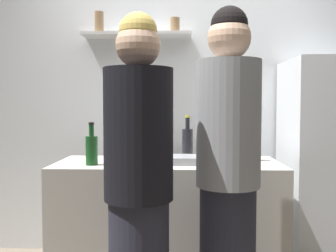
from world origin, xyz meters
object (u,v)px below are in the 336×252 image
object	(u,v)px
utensil_holder	(116,153)
refrigerator	(328,166)
baking_pan	(182,160)
person_blonde	(139,190)
person_grey_hoodie	(228,176)
water_bottle_plastic	(252,145)
wine_bottle_dark_glass	(187,142)
wine_bottle_green_glass	(92,149)

from	to	relation	value
utensil_holder	refrigerator	bearing A→B (deg)	11.65
baking_pan	person_blonde	world-z (taller)	person_blonde
baking_pan	person_grey_hoodie	size ratio (longest dim) A/B	0.19
refrigerator	person_grey_hoodie	world-z (taller)	person_grey_hoodie
water_bottle_plastic	baking_pan	bearing A→B (deg)	-164.49
utensil_holder	water_bottle_plastic	xyz separation A→B (m)	(0.95, 0.08, 0.05)
utensil_holder	wine_bottle_dark_glass	bearing A→B (deg)	23.41
refrigerator	person_blonde	size ratio (longest dim) A/B	0.94
refrigerator	person_blonde	world-z (taller)	person_blonde
baking_pan	water_bottle_plastic	world-z (taller)	water_bottle_plastic
wine_bottle_dark_glass	person_blonde	world-z (taller)	person_blonde
person_blonde	wine_bottle_dark_glass	bearing A→B (deg)	28.65
wine_bottle_dark_glass	water_bottle_plastic	size ratio (longest dim) A/B	1.28
utensil_holder	person_blonde	size ratio (longest dim) A/B	0.13
wine_bottle_green_glass	utensil_holder	bearing A→B (deg)	46.76
wine_bottle_green_glass	person_blonde	world-z (taller)	person_blonde
utensil_holder	person_grey_hoodie	bearing A→B (deg)	-40.40
person_blonde	person_grey_hoodie	xyz separation A→B (m)	(0.46, 0.17, 0.04)
baking_pan	person_blonde	bearing A→B (deg)	-106.83
wine_bottle_dark_glass	baking_pan	bearing A→B (deg)	-98.59
wine_bottle_dark_glass	person_blonde	size ratio (longest dim) A/B	0.18
utensil_holder	person_grey_hoodie	world-z (taller)	person_grey_hoodie
wine_bottle_dark_glass	person_grey_hoodie	bearing A→B (deg)	-76.05
water_bottle_plastic	person_grey_hoodie	bearing A→B (deg)	-110.46
baking_pan	person_grey_hoodie	world-z (taller)	person_grey_hoodie
utensil_holder	wine_bottle_green_glass	size ratio (longest dim) A/B	0.77
utensil_holder	person_blonde	xyz separation A→B (m)	(0.24, -0.77, -0.08)
refrigerator	wine_bottle_green_glass	size ratio (longest dim) A/B	5.74
baking_pan	wine_bottle_dark_glass	distance (m)	0.29
baking_pan	person_grey_hoodie	distance (m)	0.59
wine_bottle_green_glass	wine_bottle_dark_glass	size ratio (longest dim) A/B	0.89
refrigerator	baking_pan	distance (m)	1.19
wine_bottle_dark_glass	person_grey_hoodie	world-z (taller)	person_grey_hoodie
refrigerator	utensil_holder	world-z (taller)	refrigerator
utensil_holder	wine_bottle_dark_glass	world-z (taller)	wine_bottle_dark_glass
wine_bottle_green_glass	person_grey_hoodie	world-z (taller)	person_grey_hoodie
refrigerator	utensil_holder	size ratio (longest dim) A/B	7.44
wine_bottle_dark_glass	person_blonde	bearing A→B (deg)	-104.60
wine_bottle_dark_glass	water_bottle_plastic	distance (m)	0.47
baking_pan	person_grey_hoodie	xyz separation A→B (m)	(0.24, -0.54, -0.01)
person_blonde	baking_pan	bearing A→B (deg)	26.42
utensil_holder	water_bottle_plastic	world-z (taller)	water_bottle_plastic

